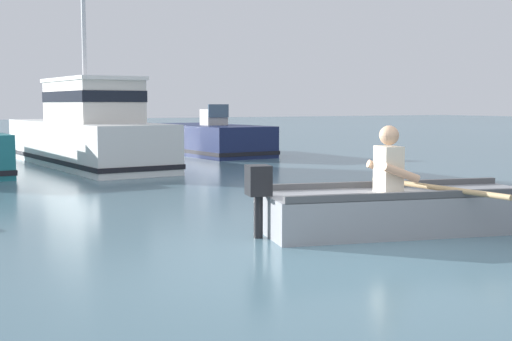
# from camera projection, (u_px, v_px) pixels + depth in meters

# --- Properties ---
(ground_plane) EXTENTS (120.00, 120.00, 0.00)m
(ground_plane) POSITION_uv_depth(u_px,v_px,m) (339.00, 260.00, 6.32)
(ground_plane) COLOR slate
(rowboat_with_person) EXTENTS (3.69, 2.17, 1.19)m
(rowboat_with_person) POSITION_uv_depth(u_px,v_px,m) (406.00, 209.00, 7.77)
(rowboat_with_person) COLOR gray
(rowboat_with_person) RESTS_ON ground
(moored_boat_white) EXTENTS (2.22, 6.91, 3.99)m
(moored_boat_white) POSITION_uv_depth(u_px,v_px,m) (86.00, 133.00, 15.90)
(moored_boat_white) COLOR white
(moored_boat_white) RESTS_ON ground
(moored_boat_navy) EXTENTS (2.06, 4.62, 1.41)m
(moored_boat_navy) POSITION_uv_depth(u_px,v_px,m) (208.00, 140.00, 19.48)
(moored_boat_navy) COLOR #19234C
(moored_boat_navy) RESTS_ON ground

